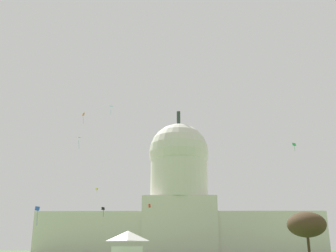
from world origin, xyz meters
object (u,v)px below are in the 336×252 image
Objects in this scene: kite_black_low at (103,209)px; kite_turquoise_high at (79,139)px; capitol_building at (179,207)px; kite_red_low at (150,206)px; tree_east_near at (307,225)px; kite_cyan_high at (111,108)px; kite_orange_high at (83,115)px; kite_blue_low at (37,211)px; kite_yellow_mid at (97,189)px; event_tent at (128,246)px; kite_green_mid at (294,145)px.

kite_turquoise_high is at bearing -132.55° from kite_black_low.
capitol_building is 107.87× the size of kite_red_low.
kite_black_low reaches higher than tree_east_near.
tree_east_near is 82.26m from kite_cyan_high.
kite_black_low is 44.88m from kite_cyan_high.
kite_cyan_high is at bearing 135.01° from kite_black_low.
kite_cyan_high is at bearing 41.99° from kite_orange_high.
capitol_building is 68.55m from kite_black_low.
kite_blue_low is at bearing -60.88° from kite_black_low.
capitol_building is at bearing -25.26° from kite_yellow_mid.
kite_orange_high is at bearing 123.83° from kite_blue_low.
kite_red_low is at bearing 83.72° from event_tent.
kite_green_mid reaches higher than kite_black_low.
kite_red_low is (-45.85, 9.95, 6.44)m from tree_east_near.
kite_turquoise_high is 36.71m from kite_orange_high.
kite_cyan_high is (-62.54, 27.44, 45.84)m from tree_east_near.
kite_blue_low is at bearing 169.06° from event_tent.
capitol_building reaches higher than kite_orange_high.
kite_yellow_mid is 1.43× the size of kite_green_mid.
kite_red_low is 0.25× the size of kite_orange_high.
kite_red_low is 0.61× the size of kite_green_mid.
tree_east_near reaches higher than kite_blue_low.
capitol_building is 62.95m from kite_red_low.
kite_black_low is (-60.29, 8.19, 5.36)m from tree_east_near.
kite_cyan_high reaches higher than event_tent.
kite_orange_high is at bearing -139.43° from capitol_building.
tree_east_near is at bearing 30.61° from kite_black_low.
kite_orange_high reaches higher than kite_green_mid.
kite_green_mid is (57.69, 7.13, 15.99)m from kite_blue_low.
kite_cyan_high is 75.07m from kite_blue_low.
capitol_building is at bearing -56.00° from kite_green_mid.
kite_turquoise_high is 68.81m from kite_green_mid.
capitol_building is 62.61m from kite_orange_high.
kite_yellow_mid is 31.84m from kite_orange_high.
kite_cyan_high reaches higher than kite_turquoise_high.
event_tent is 21.06m from kite_blue_low.
kite_blue_low is at bearing -2.91° from kite_orange_high.
kite_black_low is at bearing 17.52° from kite_orange_high.
kite_orange_high is at bearing -178.66° from kite_red_low.
kite_blue_low is (3.87, -82.66, -16.32)m from kite_yellow_mid.
event_tent is 46.48m from kite_black_low.
capitol_building reaches higher than kite_yellow_mid.
kite_turquoise_high is (-21.77, 41.73, 33.80)m from event_tent.
kite_cyan_high is (-26.79, -44.38, 33.54)m from capitol_building.
event_tent is 2.59× the size of kite_yellow_mid.
kite_blue_low is at bearing -106.61° from capitol_building.
event_tent is at bearing -143.53° from tree_east_near.
capitol_building reaches higher than event_tent.
kite_yellow_mid reaches higher than kite_blue_low.
kite_blue_low is 47.89m from kite_red_low.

